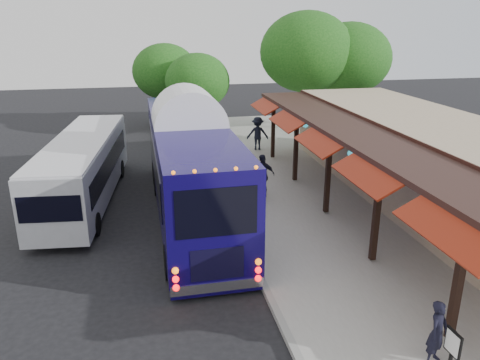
{
  "coord_description": "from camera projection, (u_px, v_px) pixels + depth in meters",
  "views": [
    {
      "loc": [
        -3.05,
        -12.21,
        7.47
      ],
      "look_at": [
        0.28,
        3.98,
        1.8
      ],
      "focal_mm": 35.0,
      "sensor_mm": 36.0,
      "label": 1
    }
  ],
  "objects": [
    {
      "name": "ground",
      "position": [
        257.0,
        277.0,
        14.32
      ],
      "size": [
        90.0,
        90.0,
        0.0
      ],
      "primitive_type": "plane",
      "color": "black",
      "rests_on": "ground"
    },
    {
      "name": "sidewalk",
      "position": [
        354.0,
        212.0,
        18.95
      ],
      "size": [
        10.0,
        40.0,
        0.15
      ],
      "primitive_type": "cube",
      "color": "#9E9B93",
      "rests_on": "ground"
    },
    {
      "name": "curb",
      "position": [
        234.0,
        222.0,
        18.01
      ],
      "size": [
        0.2,
        40.0,
        0.16
      ],
      "primitive_type": "cube",
      "color": "gray",
      "rests_on": "ground"
    },
    {
      "name": "station_shelter",
      "position": [
        435.0,
        166.0,
        19.02
      ],
      "size": [
        8.15,
        20.0,
        3.6
      ],
      "color": "tan",
      "rests_on": "ground"
    },
    {
      "name": "coach_bus",
      "position": [
        190.0,
        163.0,
        18.25
      ],
      "size": [
        2.84,
        12.76,
        4.06
      ],
      "rotation": [
        0.0,
        0.0,
        0.01
      ],
      "color": "#0F064F",
      "rests_on": "ground"
    },
    {
      "name": "city_bus",
      "position": [
        84.0,
        167.0,
        19.93
      ],
      "size": [
        3.24,
        10.52,
        2.78
      ],
      "rotation": [
        0.0,
        0.0,
        -0.1
      ],
      "color": "#989AA0",
      "rests_on": "ground"
    },
    {
      "name": "ped_a",
      "position": [
        437.0,
        333.0,
        10.34
      ],
      "size": [
        0.67,
        0.61,
        1.54
      ],
      "primitive_type": "imported",
      "rotation": [
        0.0,
        0.0,
        0.55
      ],
      "color": "black",
      "rests_on": "sidewalk"
    },
    {
      "name": "ped_b",
      "position": [
        235.0,
        175.0,
        20.31
      ],
      "size": [
        1.06,
        0.91,
        1.9
      ],
      "primitive_type": "imported",
      "rotation": [
        0.0,
        0.0,
        2.92
      ],
      "color": "black",
      "rests_on": "sidewalk"
    },
    {
      "name": "ped_c",
      "position": [
        263.0,
        176.0,
        20.13
      ],
      "size": [
        1.19,
        0.67,
        1.91
      ],
      "primitive_type": "imported",
      "rotation": [
        0.0,
        0.0,
        3.34
      ],
      "color": "black",
      "rests_on": "sidewalk"
    },
    {
      "name": "ped_d",
      "position": [
        258.0,
        133.0,
        27.57
      ],
      "size": [
        1.38,
        0.96,
        1.96
      ],
      "primitive_type": "imported",
      "rotation": [
        0.0,
        0.0,
        2.95
      ],
      "color": "black",
      "rests_on": "sidewalk"
    },
    {
      "name": "sign_board",
      "position": [
        453.0,
        345.0,
        9.99
      ],
      "size": [
        0.07,
        0.49,
        1.08
      ],
      "rotation": [
        0.0,
        0.0,
        0.04
      ],
      "color": "black",
      "rests_on": "sidewalk"
    },
    {
      "name": "tree_left",
      "position": [
        197.0,
        81.0,
        30.82
      ],
      "size": [
        4.28,
        4.28,
        5.47
      ],
      "color": "#382314",
      "rests_on": "ground"
    },
    {
      "name": "tree_mid",
      "position": [
        307.0,
        52.0,
        31.61
      ],
      "size": [
        6.34,
        6.34,
        8.12
      ],
      "color": "#382314",
      "rests_on": "ground"
    },
    {
      "name": "tree_right",
      "position": [
        349.0,
        59.0,
        32.43
      ],
      "size": [
        5.78,
        5.78,
        7.4
      ],
      "color": "#382314",
      "rests_on": "ground"
    },
    {
      "name": "tree_far",
      "position": [
        165.0,
        72.0,
        33.46
      ],
      "size": [
        4.65,
        4.65,
        5.95
      ],
      "color": "#382314",
      "rests_on": "ground"
    }
  ]
}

